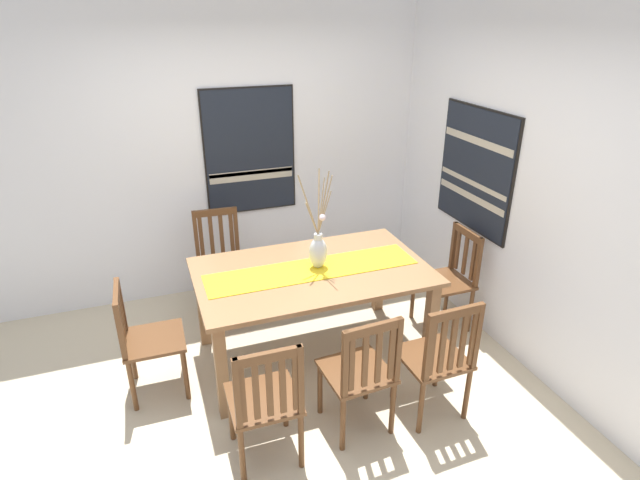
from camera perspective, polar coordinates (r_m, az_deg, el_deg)
name	(u,v)px	position (r m, az deg, el deg)	size (l,w,h in m)	color
ground_plane	(296,396)	(3.93, -2.68, -16.93)	(6.40, 6.40, 0.03)	beige
wall_back	(234,153)	(4.92, -9.60, 9.59)	(6.40, 0.12, 2.70)	silver
wall_side	(533,191)	(4.10, 22.63, 5.02)	(0.12, 6.40, 2.70)	silver
dining_table	(312,282)	(3.94, -0.87, -4.67)	(1.76, 1.06, 0.77)	#8E6642
table_runner	(312,269)	(3.89, -0.88, -3.29)	(1.62, 0.36, 0.01)	gold
centerpiece_vase	(318,249)	(3.85, -0.21, -0.99)	(0.22, 0.32, 0.76)	silver
chair_0	(361,372)	(3.37, 4.57, -14.42)	(0.44, 0.44, 0.91)	brown
chair_1	(266,400)	(3.18, -6.09, -17.30)	(0.43, 0.43, 0.91)	brown
chair_2	(145,338)	(3.88, -18.91, -10.28)	(0.43, 0.43, 0.87)	brown
chair_3	(449,278)	(4.57, 14.21, -4.09)	(0.42, 0.42, 0.89)	brown
chair_4	(439,357)	(3.55, 13.08, -12.57)	(0.43, 0.43, 0.93)	brown
chair_5	(220,263)	(4.71, -11.08, -2.52)	(0.44, 0.44, 0.96)	brown
painting_on_back_wall	(250,151)	(4.88, -7.83, 9.75)	(0.86, 0.05, 1.17)	black
painting_on_side_wall	(476,170)	(4.50, 16.97, 7.52)	(0.05, 0.96, 1.03)	black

